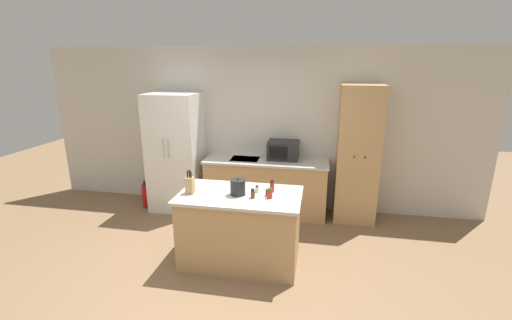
{
  "coord_description": "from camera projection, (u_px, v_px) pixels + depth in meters",
  "views": [
    {
      "loc": [
        1.01,
        -3.08,
        2.37
      ],
      "look_at": [
        0.17,
        1.4,
        1.05
      ],
      "focal_mm": 24.0,
      "sensor_mm": 36.0,
      "label": 1
    }
  ],
  "objects": [
    {
      "name": "fire_extinguisher",
      "position": [
        146.0,
        196.0,
        5.72
      ],
      "size": [
        0.11,
        0.11,
        0.46
      ],
      "color": "red",
      "rests_on": "ground_plane"
    },
    {
      "name": "spice_bottle_green_herb",
      "position": [
        253.0,
        194.0,
        3.85
      ],
      "size": [
        0.05,
        0.05,
        0.11
      ],
      "color": "#563319",
      "rests_on": "kitchen_island"
    },
    {
      "name": "refrigerator",
      "position": [
        176.0,
        152.0,
        5.55
      ],
      "size": [
        0.8,
        0.72,
        1.89
      ],
      "color": "white",
      "rests_on": "ground_plane"
    },
    {
      "name": "wall_back",
      "position": [
        256.0,
        129.0,
        5.59
      ],
      "size": [
        7.2,
        0.06,
        2.6
      ],
      "color": "beige",
      "rests_on": "ground_plane"
    },
    {
      "name": "spice_bottle_short_red",
      "position": [
        270.0,
        193.0,
        3.85
      ],
      "size": [
        0.06,
        0.06,
        0.12
      ],
      "color": "#B2281E",
      "rests_on": "kitchen_island"
    },
    {
      "name": "kettle",
      "position": [
        238.0,
        187.0,
        3.94
      ],
      "size": [
        0.18,
        0.18,
        0.21
      ],
      "color": "#232326",
      "rests_on": "kitchen_island"
    },
    {
      "name": "knife_block",
      "position": [
        190.0,
        185.0,
        3.98
      ],
      "size": [
        0.09,
        0.09,
        0.29
      ],
      "color": "tan",
      "rests_on": "kitchen_island"
    },
    {
      "name": "microwave",
      "position": [
        283.0,
        150.0,
        5.36
      ],
      "size": [
        0.48,
        0.36,
        0.29
      ],
      "color": "#232326",
      "rests_on": "back_counter"
    },
    {
      "name": "spice_bottle_amber_oil",
      "position": [
        272.0,
        186.0,
        4.03
      ],
      "size": [
        0.05,
        0.05,
        0.15
      ],
      "color": "#B2281E",
      "rests_on": "kitchen_island"
    },
    {
      "name": "kitchen_island",
      "position": [
        240.0,
        228.0,
        4.11
      ],
      "size": [
        1.43,
        0.82,
        0.88
      ],
      "color": "tan",
      "rests_on": "ground_plane"
    },
    {
      "name": "spice_bottle_pale_salt",
      "position": [
        267.0,
        192.0,
        3.91
      ],
      "size": [
        0.04,
        0.04,
        0.1
      ],
      "color": "#563319",
      "rests_on": "kitchen_island"
    },
    {
      "name": "spice_bottle_tall_dark",
      "position": [
        257.0,
        189.0,
        4.02
      ],
      "size": [
        0.04,
        0.04,
        0.08
      ],
      "color": "beige",
      "rests_on": "kitchen_island"
    },
    {
      "name": "back_counter",
      "position": [
        266.0,
        186.0,
        5.48
      ],
      "size": [
        1.94,
        0.63,
        0.88
      ],
      "color": "tan",
      "rests_on": "ground_plane"
    },
    {
      "name": "pantry_cabinet",
      "position": [
        357.0,
        155.0,
        5.1
      ],
      "size": [
        0.61,
        0.57,
        2.06
      ],
      "color": "tan",
      "rests_on": "ground_plane"
    },
    {
      "name": "ground_plane",
      "position": [
        217.0,
        286.0,
        3.75
      ],
      "size": [
        14.0,
        14.0,
        0.0
      ],
      "primitive_type": "plane",
      "color": "#846647"
    }
  ]
}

